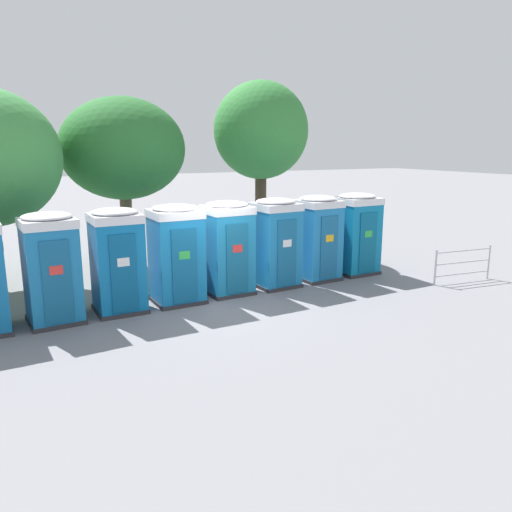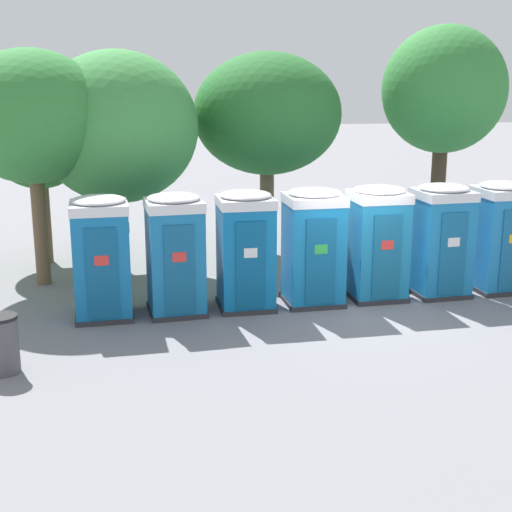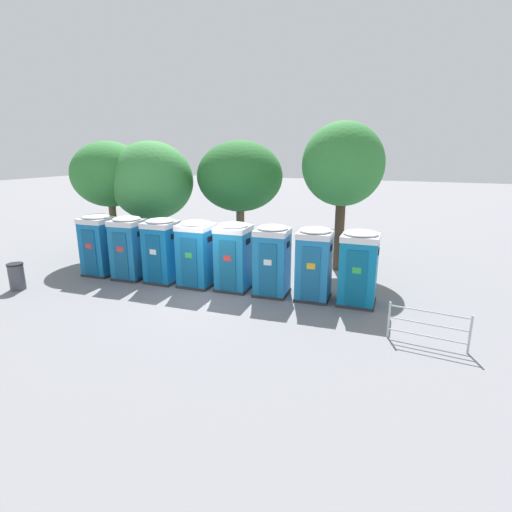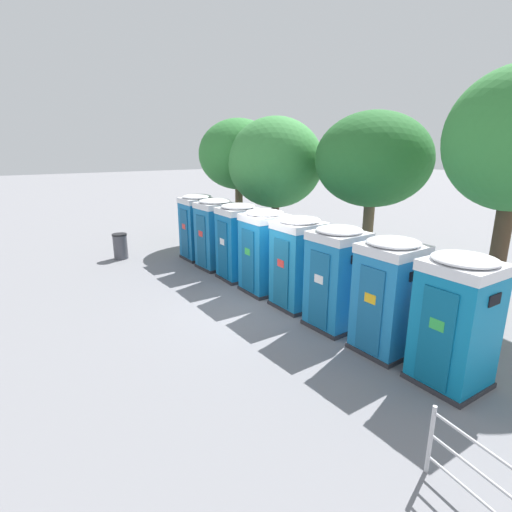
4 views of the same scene
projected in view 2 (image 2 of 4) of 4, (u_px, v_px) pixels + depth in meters
The scene contains 14 objects.
ground_plane at pixel (352, 307), 15.39m from camera, with size 120.00×120.00×0.00m, color slate.
portapotty_0 at pixel (101, 257), 14.49m from camera, with size 1.24×1.27×2.54m.
portapotty_1 at pixel (175, 253), 14.75m from camera, with size 1.27×1.30×2.54m.
portapotty_2 at pixel (246, 249), 15.10m from camera, with size 1.20×1.24×2.54m.
portapotty_3 at pixel (313, 246), 15.40m from camera, with size 1.28×1.24×2.54m.
portapotty_4 at pixel (377, 242), 15.78m from camera, with size 1.25×1.25×2.54m.
portapotty_5 at pixel (441, 239), 16.04m from camera, with size 1.27×1.28×2.54m.
portapotty_6 at pixel (500, 236), 16.38m from camera, with size 1.24×1.27×2.54m.
street_tree_0 at pixel (118, 128), 17.21m from camera, with size 3.90×3.90×5.49m.
street_tree_1 at pixel (267, 114), 19.13m from camera, with size 3.99×3.99×5.51m.
street_tree_2 at pixel (32, 118), 16.18m from camera, with size 3.48×3.48×5.48m.
street_tree_3 at pixel (39, 139), 18.36m from camera, with size 2.65×2.65×4.64m.
street_tree_4 at pixel (444, 91), 19.37m from camera, with size 3.36×3.36×6.22m.
trash_can at pixel (2, 344), 11.88m from camera, with size 0.57×0.57×1.00m.
Camera 2 is at (-4.35, -14.15, 4.83)m, focal length 50.00 mm.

